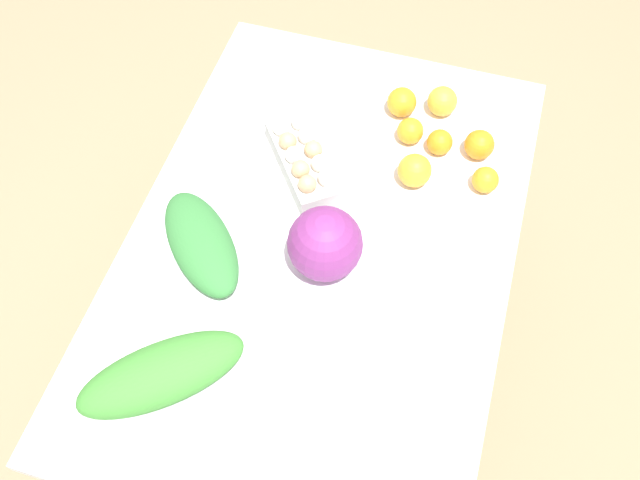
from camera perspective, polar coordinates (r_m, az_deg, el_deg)
The scene contains 13 objects.
ground_plane at distance 2.31m, azimuth 0.00°, elevation -10.25°, with size 8.00×8.00×0.00m, color #937A5B.
dining_table at distance 1.73m, azimuth 0.00°, elevation -2.16°, with size 1.31×0.87×0.75m.
cabbage_purple at distance 1.54m, azimuth 0.40°, elevation -0.31°, with size 0.17×0.17×0.17m, color #7A2D75.
egg_carton at distance 1.73m, azimuth -1.29°, elevation 6.44°, with size 0.28×0.25×0.09m.
greens_bunch_chard at distance 1.48m, azimuth -12.55°, elevation -10.41°, with size 0.35×0.13×0.09m, color #3D8433.
greens_bunch_kale at distance 1.62m, azimuth -9.49°, elevation -0.25°, with size 0.30×0.13×0.07m, color #337538.
orange_0 at distance 1.80m, azimuth 9.56°, elevation 7.72°, with size 0.06×0.06×0.06m, color orange.
orange_1 at distance 1.75m, azimuth 13.09°, elevation 4.71°, with size 0.06×0.06×0.06m, color orange.
orange_2 at distance 1.87m, azimuth 6.56°, elevation 10.91°, with size 0.08×0.08×0.08m, color orange.
orange_3 at distance 1.73m, azimuth 7.58°, elevation 5.53°, with size 0.08×0.08×0.08m, color orange.
orange_4 at distance 1.81m, azimuth 7.23°, elevation 8.65°, with size 0.07×0.07×0.07m, color orange.
orange_5 at distance 1.89m, azimuth 9.76°, elevation 10.89°, with size 0.08×0.08×0.08m, color #F9A833.
orange_6 at distance 1.81m, azimuth 12.63°, elevation 7.46°, with size 0.07×0.07×0.07m, color orange.
Camera 1 is at (0.83, 0.25, 2.15)m, focal length 40.00 mm.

